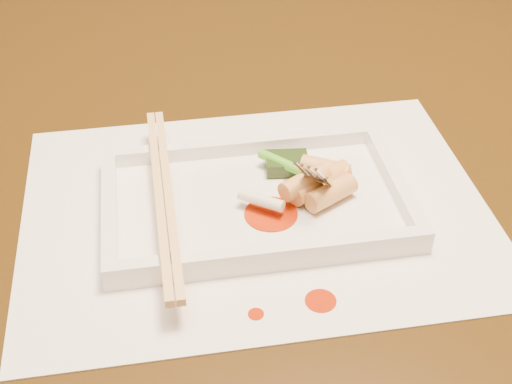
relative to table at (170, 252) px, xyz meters
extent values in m
cube|color=black|center=(0.00, 0.00, 0.08)|extent=(1.40, 0.90, 0.04)
cube|color=white|center=(0.08, -0.07, 0.10)|extent=(0.40, 0.30, 0.00)
cylinder|color=#AD2505|center=(0.11, -0.18, 0.10)|extent=(0.02, 0.02, 0.00)
cylinder|color=#AD2505|center=(0.06, -0.19, 0.10)|extent=(0.01, 0.01, 0.00)
cube|color=white|center=(0.08, -0.07, 0.11)|extent=(0.26, 0.16, 0.01)
cube|color=white|center=(0.08, 0.01, 0.12)|extent=(0.26, 0.01, 0.01)
cube|color=white|center=(0.08, -0.14, 0.12)|extent=(0.26, 0.01, 0.01)
cube|color=white|center=(-0.05, -0.07, 0.12)|extent=(0.01, 0.14, 0.01)
cube|color=white|center=(0.20, -0.07, 0.12)|extent=(0.01, 0.14, 0.01)
cube|color=black|center=(0.11, -0.03, 0.12)|extent=(0.04, 0.03, 0.01)
cylinder|color=#EAEACC|center=(0.08, -0.08, 0.12)|extent=(0.04, 0.03, 0.01)
cylinder|color=#3D9F19|center=(0.12, -0.05, 0.12)|extent=(0.06, 0.07, 0.01)
cube|color=#E2B571|center=(0.00, -0.07, 0.13)|extent=(0.01, 0.25, 0.01)
cube|color=#E2B571|center=(0.00, -0.07, 0.13)|extent=(0.01, 0.25, 0.01)
cylinder|color=#AD2505|center=(0.09, -0.09, 0.11)|extent=(0.05, 0.05, 0.00)
cylinder|color=#E2B669|center=(0.14, -0.08, 0.12)|extent=(0.05, 0.04, 0.02)
cylinder|color=#E2B669|center=(0.14, -0.06, 0.12)|extent=(0.05, 0.03, 0.02)
cylinder|color=#E2B669|center=(0.12, -0.07, 0.13)|extent=(0.05, 0.04, 0.02)
cylinder|color=#E2B669|center=(0.14, -0.04, 0.12)|extent=(0.05, 0.04, 0.02)
cylinder|color=#E2B669|center=(0.12, -0.07, 0.12)|extent=(0.04, 0.04, 0.02)
camera|label=1|loc=(0.00, -0.53, 0.50)|focal=50.00mm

